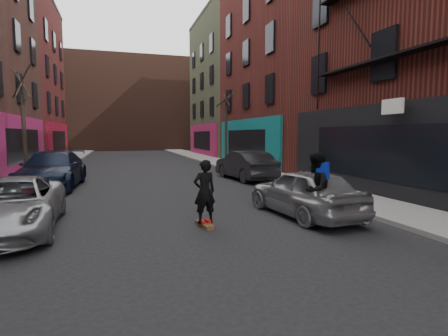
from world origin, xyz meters
TOP-DOWN VIEW (x-y plane):
  - sidewalk_left at (-6.25, 30.00)m, footprint 2.50×84.00m
  - sidewalk_right at (6.25, 30.00)m, footprint 2.50×84.00m
  - buildings_right at (13.50, 16.00)m, footprint 12.00×56.00m
  - building_far at (0.00, 56.00)m, footprint 40.00×10.00m
  - tree_left_far at (-6.20, 18.00)m, footprint 2.00×2.00m
  - tree_right_far at (6.20, 24.00)m, footprint 2.00×2.00m
  - parked_left_far at (-4.33, 7.86)m, footprint 2.43×4.86m
  - parked_left_end at (-4.56, 15.28)m, footprint 2.61×5.74m
  - parked_right_far at (3.35, 7.30)m, footprint 2.01×4.27m
  - parked_right_end at (4.60, 15.53)m, footprint 2.02×4.74m
  - skateboard at (0.31, 7.00)m, footprint 0.34×0.82m
  - skateboarder at (0.31, 7.00)m, footprint 0.65×0.48m
  - pedestrian at (3.00, 6.13)m, footprint 1.18×1.13m

SIDE VIEW (x-z plane):
  - skateboard at x=0.31m, z-range 0.00..0.10m
  - sidewalk_left at x=-6.25m, z-range 0.00..0.13m
  - sidewalk_right at x=6.25m, z-range 0.00..0.13m
  - parked_left_far at x=-4.33m, z-range 0.00..1.32m
  - parked_right_far at x=3.35m, z-range 0.00..1.41m
  - parked_right_end at x=4.60m, z-range 0.00..1.52m
  - parked_left_end at x=-4.56m, z-range 0.00..1.63m
  - skateboarder at x=0.31m, z-range 0.10..1.73m
  - pedestrian at x=3.00m, z-range 0.01..1.92m
  - tree_left_far at x=-6.20m, z-range 0.13..6.63m
  - tree_right_far at x=6.20m, z-range 0.13..6.93m
  - building_far at x=0.00m, z-range 0.00..14.00m
  - buildings_right at x=13.50m, z-range 0.00..16.00m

